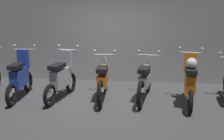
# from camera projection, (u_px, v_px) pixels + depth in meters

# --- Properties ---
(ground_plane) EXTENTS (80.00, 80.00, 0.00)m
(ground_plane) POSITION_uv_depth(u_px,v_px,m) (101.00, 103.00, 6.64)
(ground_plane) COLOR #424244
(back_wall) EXTENTS (16.20, 0.30, 3.29)m
(back_wall) POSITION_uv_depth(u_px,v_px,m) (112.00, 27.00, 8.37)
(back_wall) COLOR gray
(back_wall) RESTS_ON ground
(motorbike_slot_2) EXTENTS (0.59, 1.68, 1.29)m
(motorbike_slot_2) POSITION_uv_depth(u_px,v_px,m) (20.00, 77.00, 6.90)
(motorbike_slot_2) COLOR black
(motorbike_slot_2) RESTS_ON ground
(motorbike_slot_3) EXTENTS (0.58, 1.67, 1.29)m
(motorbike_slot_3) POSITION_uv_depth(u_px,v_px,m) (61.00, 78.00, 6.85)
(motorbike_slot_3) COLOR black
(motorbike_slot_3) RESTS_ON ground
(motorbike_slot_4) EXTENTS (0.59, 1.95, 1.15)m
(motorbike_slot_4) POSITION_uv_depth(u_px,v_px,m) (103.00, 79.00, 6.84)
(motorbike_slot_4) COLOR black
(motorbike_slot_4) RESTS_ON ground
(motorbike_slot_5) EXTENTS (0.59, 1.94, 1.15)m
(motorbike_slot_5) POSITION_uv_depth(u_px,v_px,m) (145.00, 80.00, 6.79)
(motorbike_slot_5) COLOR black
(motorbike_slot_5) RESTS_ON ground
(motorbike_slot_6) EXTENTS (0.59, 1.68, 1.29)m
(motorbike_slot_6) POSITION_uv_depth(u_px,v_px,m) (190.00, 81.00, 6.40)
(motorbike_slot_6) COLOR black
(motorbike_slot_6) RESTS_ON ground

